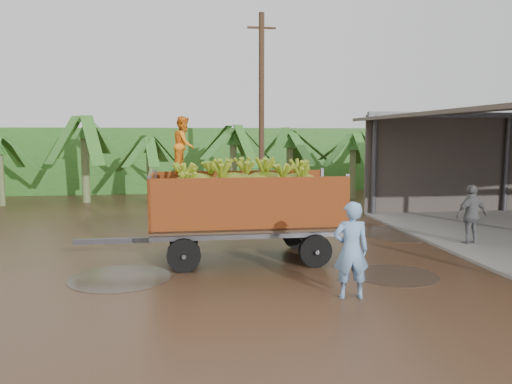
# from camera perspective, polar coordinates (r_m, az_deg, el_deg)

# --- Properties ---
(ground) EXTENTS (100.00, 100.00, 0.00)m
(ground) POSITION_cam_1_polar(r_m,az_deg,el_deg) (13.68, 0.96, -6.97)
(ground) COLOR black
(ground) RESTS_ON ground
(hedge_north) EXTENTS (22.00, 3.00, 3.60)m
(hedge_north) POSITION_cam_1_polar(r_m,az_deg,el_deg) (29.17, -7.91, 3.70)
(hedge_north) COLOR #2D661E
(hedge_north) RESTS_ON ground
(banana_trailer) EXTENTS (6.64, 2.33, 3.68)m
(banana_trailer) POSITION_cam_1_polar(r_m,az_deg,el_deg) (12.75, -1.33, -1.38)
(banana_trailer) COLOR #A74417
(banana_trailer) RESTS_ON ground
(man_blue) EXTENTS (0.74, 0.53, 1.92)m
(man_blue) POSITION_cam_1_polar(r_m,az_deg,el_deg) (9.96, 10.81, -6.53)
(man_blue) COLOR #719BCE
(man_blue) RESTS_ON ground
(man_grey) EXTENTS (1.12, 0.64, 1.79)m
(man_grey) POSITION_cam_1_polar(r_m,az_deg,el_deg) (15.63, 23.40, -2.47)
(man_grey) COLOR slate
(man_grey) RESTS_ON ground
(utility_pole) EXTENTS (1.20, 0.24, 8.25)m
(utility_pole) POSITION_cam_1_polar(r_m,az_deg,el_deg) (21.34, 0.63, 9.16)
(utility_pole) COLOR #47301E
(utility_pole) RESTS_ON ground
(banana_plants) EXTENTS (24.43, 20.40, 4.16)m
(banana_plants) POSITION_cam_1_polar(r_m,az_deg,el_deg) (19.71, -16.63, 2.31)
(banana_plants) COLOR #2D661E
(banana_plants) RESTS_ON ground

